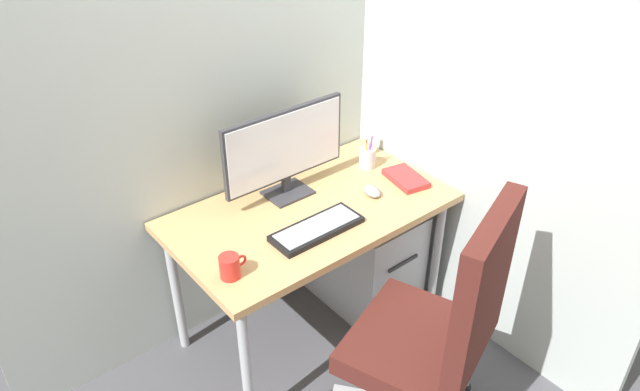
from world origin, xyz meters
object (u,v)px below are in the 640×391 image
at_px(keyboard, 317,229).
at_px(notebook, 406,178).
at_px(pen_holder, 367,158).
at_px(coffee_mug, 230,267).
at_px(mouse, 372,191).
at_px(office_chair, 442,326).
at_px(filing_cabinet, 362,254).
at_px(monitor, 285,149).

distance_m(keyboard, notebook, 0.57).
distance_m(pen_holder, coffee_mug, 0.98).
bearing_deg(mouse, pen_holder, 69.88).
height_order(office_chair, pen_holder, office_chair).
height_order(office_chair, filing_cabinet, office_chair).
bearing_deg(pen_holder, keyboard, -153.61).
distance_m(keyboard, pen_holder, 0.58).
relative_size(mouse, notebook, 0.48).
xyz_separation_m(filing_cabinet, mouse, (-0.05, -0.10, 0.44)).
bearing_deg(pen_holder, notebook, -76.45).
bearing_deg(pen_holder, filing_cabinet, -135.44).
bearing_deg(filing_cabinet, coffee_mug, -168.01).
relative_size(office_chair, monitor, 1.80).
height_order(monitor, notebook, monitor).
height_order(monitor, keyboard, monitor).
bearing_deg(keyboard, notebook, 4.85).
xyz_separation_m(mouse, coffee_mug, (-0.79, -0.08, 0.03)).
bearing_deg(monitor, office_chair, -88.31).
bearing_deg(office_chair, filing_cabinet, 67.38).
bearing_deg(notebook, pen_holder, 115.04).
distance_m(monitor, coffee_mug, 0.62).
distance_m(monitor, pen_holder, 0.48).
height_order(filing_cabinet, notebook, notebook).
height_order(monitor, pen_holder, monitor).
xyz_separation_m(mouse, notebook, (0.20, -0.01, -0.00)).
xyz_separation_m(filing_cabinet, coffee_mug, (-0.84, -0.18, 0.47)).
bearing_deg(notebook, filing_cabinet, 154.22).
relative_size(office_chair, notebook, 5.10).
xyz_separation_m(monitor, pen_holder, (0.44, -0.06, -0.17)).
height_order(office_chair, keyboard, office_chair).
distance_m(mouse, pen_holder, 0.25).
bearing_deg(keyboard, monitor, 75.93).
relative_size(keyboard, notebook, 1.84).
xyz_separation_m(filing_cabinet, pen_holder, (0.10, 0.10, 0.48)).
bearing_deg(notebook, coffee_mug, -164.69).
relative_size(monitor, mouse, 5.92).
distance_m(filing_cabinet, keyboard, 0.63).
distance_m(filing_cabinet, mouse, 0.46).
xyz_separation_m(office_chair, monitor, (-0.03, 0.91, 0.36)).
bearing_deg(pen_holder, coffee_mug, -163.68).
bearing_deg(keyboard, office_chair, -79.96).
xyz_separation_m(keyboard, pen_holder, (0.52, 0.26, 0.04)).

